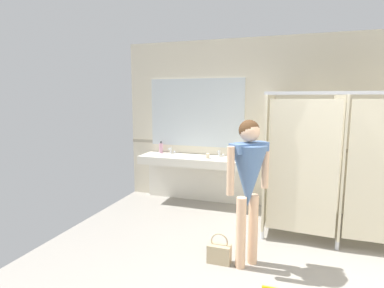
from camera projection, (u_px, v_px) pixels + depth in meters
wall_back at (315, 125)px, 5.09m from camera, size 6.65×0.12×2.88m
wall_back_tile_band at (314, 149)px, 5.09m from camera, size 6.65×0.01×0.06m
vanity_counter at (193, 168)px, 5.60m from camera, size 1.85×0.54×0.96m
mirror_panel at (196, 113)px, 5.64m from camera, size 1.75×0.02×1.22m
bathroom_stalls at (338, 162)px, 4.17m from camera, size 1.90×1.39×1.96m
person_standing at (248, 175)px, 3.39m from camera, size 0.56×0.56×1.65m
handbag at (219, 253)px, 3.58m from camera, size 0.26×0.14×0.35m
soap_dispenser at (161, 148)px, 5.83m from camera, size 0.07×0.07×0.22m
paper_cup at (208, 156)px, 5.32m from camera, size 0.07×0.07×0.08m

